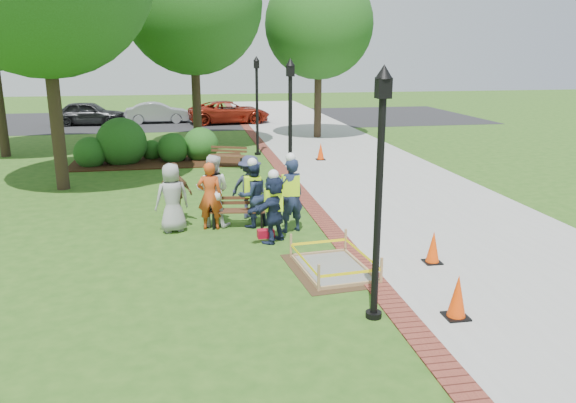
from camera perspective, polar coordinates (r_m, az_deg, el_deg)
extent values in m
plane|color=#285116|center=(12.41, -1.30, -5.99)|extent=(100.00, 100.00, 0.00)
cube|color=#9E9E99|center=(22.93, 7.22, 3.74)|extent=(6.00, 60.00, 0.02)
cube|color=maroon|center=(22.19, -0.84, 3.50)|extent=(0.50, 60.00, 0.03)
cube|color=#381E0F|center=(23.90, -12.98, 3.96)|extent=(7.00, 3.00, 0.05)
cube|color=black|center=(38.75, -7.57, 8.31)|extent=(36.00, 12.00, 0.01)
cube|color=#47331E|center=(11.93, 4.60, -6.91)|extent=(1.92, 2.46, 0.01)
cube|color=gray|center=(11.92, 4.60, -6.84)|extent=(1.37, 1.91, 0.04)
cube|color=tan|center=(11.91, 4.61, -6.75)|extent=(1.51, 2.04, 0.08)
cube|color=tan|center=(11.83, 4.63, -5.70)|extent=(1.54, 2.07, 0.55)
cube|color=yellow|center=(11.82, 4.63, -5.58)|extent=(1.48, 2.02, 0.06)
cube|color=#4C2E1A|center=(14.64, -5.13, -0.93)|extent=(1.47, 0.60, 0.04)
cube|color=#4C2E1A|center=(14.81, -5.12, 0.12)|extent=(1.42, 0.22, 0.23)
cube|color=black|center=(14.71, -5.11, -1.79)|extent=(1.35, 0.64, 0.42)
cube|color=brown|center=(22.31, -6.20, 4.62)|extent=(1.54, 0.98, 0.04)
cube|color=brown|center=(22.49, -6.02, 5.30)|extent=(1.38, 0.61, 0.24)
cube|color=black|center=(22.35, -6.18, 4.03)|extent=(1.43, 0.98, 0.44)
cube|color=black|center=(10.27, 16.67, -11.16)|extent=(0.41, 0.41, 0.05)
cone|color=#F34107|center=(10.11, 16.84, -9.12)|extent=(0.32, 0.32, 0.75)
cube|color=black|center=(12.62, 14.43, -6.00)|extent=(0.37, 0.37, 0.05)
cone|color=#F74507|center=(12.50, 14.54, -4.44)|extent=(0.29, 0.29, 0.68)
cube|color=black|center=(23.77, 3.33, 4.27)|extent=(0.37, 0.37, 0.05)
cone|color=#FF4108|center=(23.70, 3.34, 5.14)|extent=(0.29, 0.29, 0.69)
cube|color=#A60C23|center=(13.86, -2.28, -3.27)|extent=(0.42, 0.25, 0.20)
cylinder|color=black|center=(9.33, 9.13, -1.04)|extent=(0.12, 0.12, 3.80)
cube|color=black|center=(8.99, 9.66, 11.31)|extent=(0.22, 0.22, 0.32)
cone|color=black|center=(8.98, 9.74, 12.90)|extent=(0.28, 0.28, 0.22)
cylinder|color=black|center=(10.00, 8.68, -11.28)|extent=(0.28, 0.28, 0.10)
cylinder|color=black|center=(16.92, 0.23, 6.36)|extent=(0.12, 0.12, 3.80)
cube|color=black|center=(16.73, 0.24, 13.14)|extent=(0.22, 0.22, 0.32)
cone|color=black|center=(16.73, 0.24, 14.00)|extent=(0.28, 0.28, 0.22)
cylinder|color=black|center=(17.30, 0.22, 0.29)|extent=(0.28, 0.28, 0.10)
cylinder|color=black|center=(24.77, -3.16, 9.10)|extent=(0.12, 0.12, 3.80)
cube|color=black|center=(24.64, -3.22, 13.73)|extent=(0.22, 0.22, 0.32)
cone|color=black|center=(24.64, -3.23, 14.31)|extent=(0.28, 0.28, 0.22)
cylinder|color=black|center=(25.03, -3.10, 4.88)|extent=(0.28, 0.28, 0.10)
cylinder|color=#3D2D1E|center=(19.76, -22.64, 9.38)|extent=(0.41, 0.41, 5.79)
cylinder|color=#3D2D1E|center=(26.93, -9.31, 11.07)|extent=(0.41, 0.41, 5.36)
sphere|color=#224C15|center=(26.96, -9.68, 19.21)|extent=(6.31, 6.31, 6.31)
cylinder|color=#3D2D1E|center=(29.89, 3.06, 11.03)|extent=(0.38, 0.38, 4.76)
sphere|color=#224C15|center=(29.85, 3.15, 17.55)|extent=(5.52, 5.52, 5.52)
sphere|color=#224C15|center=(23.76, -19.35, 3.38)|extent=(1.28, 1.28, 1.28)
sphere|color=#224C15|center=(24.01, -16.40, 3.73)|extent=(2.02, 2.02, 2.02)
sphere|color=#224C15|center=(23.94, -11.53, 4.01)|extent=(1.29, 1.29, 1.29)
sphere|color=#224C15|center=(24.15, -8.79, 4.23)|extent=(1.48, 1.48, 1.48)
sphere|color=#224C15|center=(24.69, -13.64, 4.22)|extent=(0.88, 0.88, 0.88)
imported|color=gray|center=(14.41, -11.70, 0.37)|extent=(0.65, 0.52, 1.76)
imported|color=#C24316|center=(14.45, -7.95, 0.55)|extent=(0.60, 0.43, 1.75)
imported|color=silver|center=(14.70, -7.67, 1.09)|extent=(0.70, 0.58, 1.89)
imported|color=brown|center=(15.23, -11.38, 0.89)|extent=(0.61, 0.51, 1.62)
imported|color=#2F3352|center=(15.29, -3.87, 1.45)|extent=(0.66, 0.60, 1.74)
imported|color=#16253B|center=(13.35, -1.47, -0.78)|extent=(0.61, 0.60, 1.63)
cube|color=#BBFF15|center=(13.29, -1.48, 0.18)|extent=(0.42, 0.26, 0.52)
sphere|color=white|center=(13.15, -1.50, 2.74)|extent=(0.25, 0.25, 0.25)
imported|color=#1B2548|center=(14.07, 0.27, 0.60)|extent=(0.69, 0.55, 1.89)
cube|color=#BBFF15|center=(14.01, 0.27, 1.66)|extent=(0.42, 0.26, 0.52)
sphere|color=white|center=(13.86, 0.27, 4.48)|extent=(0.25, 0.25, 0.25)
imported|color=#1B2147|center=(14.54, -3.60, 0.62)|extent=(0.63, 0.52, 1.68)
cube|color=#BBFF15|center=(14.49, -3.61, 1.53)|extent=(0.42, 0.26, 0.52)
sphere|color=white|center=(14.35, -3.65, 3.96)|extent=(0.25, 0.25, 0.25)
imported|color=black|center=(37.30, -19.48, 7.33)|extent=(2.52, 5.09, 1.61)
imported|color=#A0A0A4|center=(37.20, -13.04, 7.78)|extent=(2.08, 4.42, 1.42)
imported|color=#9C2513|center=(36.26, -5.97, 7.90)|extent=(2.55, 4.93, 1.54)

